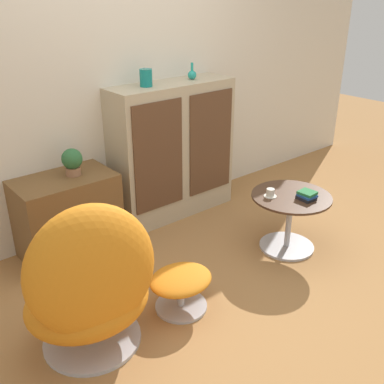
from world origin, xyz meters
The scene contains 12 objects.
ground_plane centered at (0.00, 0.00, 0.00)m, with size 12.00×12.00×0.00m, color #A87542.
wall_back centered at (0.00, 1.35, 1.30)m, with size 6.40×0.06×2.60m.
sideboard centered at (0.39, 1.13, 0.60)m, with size 1.13×0.37×1.19m.
tv_console centered at (-0.66, 1.09, 0.31)m, with size 0.73×0.45×0.63m.
egg_chair centered at (-1.02, 0.03, 0.42)m, with size 0.78×0.73×0.95m.
ottoman centered at (-0.42, 0.00, 0.19)m, with size 0.42×0.36×0.26m.
coffee_table centered at (0.69, 0.04, 0.29)m, with size 0.61×0.61×0.46m.
vase_leftmost centered at (0.14, 1.13, 1.26)m, with size 0.10×0.10×0.14m.
vase_inner_left centered at (0.61, 1.13, 1.23)m, with size 0.07×0.07×0.14m.
potted_plant centered at (-0.57, 1.09, 0.74)m, with size 0.15×0.15×0.21m.
teacup centered at (0.55, 0.13, 0.49)m, with size 0.10×0.10×0.06m.
book_stack centered at (0.73, -0.07, 0.49)m, with size 0.13×0.13×0.06m.
Camera 1 is at (-1.87, -1.86, 1.91)m, focal length 42.00 mm.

